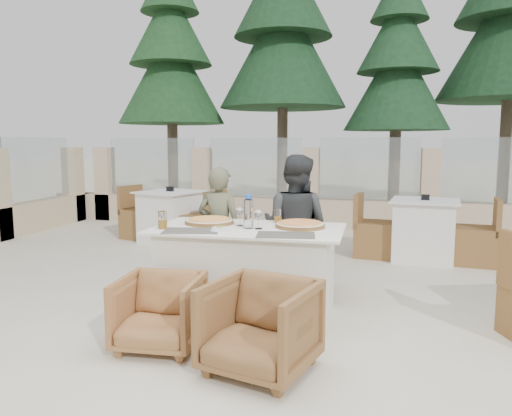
% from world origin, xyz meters
% --- Properties ---
extents(ground, '(80.00, 80.00, 0.00)m').
position_xyz_m(ground, '(0.00, 0.00, 0.00)').
color(ground, beige).
rests_on(ground, ground).
extents(sand_patch, '(30.00, 16.00, 0.01)m').
position_xyz_m(sand_patch, '(0.00, 14.00, 0.01)').
color(sand_patch, beige).
rests_on(sand_patch, ground).
extents(perimeter_wall_far, '(10.00, 0.34, 1.60)m').
position_xyz_m(perimeter_wall_far, '(0.00, 4.80, 0.80)').
color(perimeter_wall_far, beige).
rests_on(perimeter_wall_far, ground).
extents(pine_far_left, '(2.42, 2.42, 5.50)m').
position_xyz_m(pine_far_left, '(-3.50, 7.00, 2.75)').
color(pine_far_left, '#204C25').
rests_on(pine_far_left, ground).
extents(pine_mid_left, '(2.86, 2.86, 6.50)m').
position_xyz_m(pine_mid_left, '(-1.00, 7.50, 3.25)').
color(pine_mid_left, '#1C4223').
rests_on(pine_mid_left, ground).
extents(pine_centre, '(2.20, 2.20, 5.00)m').
position_xyz_m(pine_centre, '(1.50, 7.20, 2.50)').
color(pine_centre, '#1D4525').
rests_on(pine_centre, ground).
extents(pine_mid_right, '(2.99, 2.99, 6.80)m').
position_xyz_m(pine_mid_right, '(3.80, 7.80, 3.40)').
color(pine_mid_right, '#1A3E21').
rests_on(pine_mid_right, ground).
extents(dining_table, '(1.60, 0.90, 0.77)m').
position_xyz_m(dining_table, '(0.07, 0.10, 0.39)').
color(dining_table, silver).
rests_on(dining_table, ground).
extents(placemat_near_left, '(0.50, 0.38, 0.00)m').
position_xyz_m(placemat_near_left, '(-0.34, -0.16, 0.77)').
color(placemat_near_left, '#57534A').
rests_on(placemat_near_left, dining_table).
extents(placemat_near_right, '(0.49, 0.36, 0.00)m').
position_xyz_m(placemat_near_right, '(0.44, -0.16, 0.77)').
color(placemat_near_right, '#514D46').
rests_on(placemat_near_right, dining_table).
extents(pizza_left, '(0.49, 0.49, 0.06)m').
position_xyz_m(pizza_left, '(-0.32, 0.23, 0.80)').
color(pizza_left, orange).
rests_on(pizza_left, dining_table).
extents(pizza_right, '(0.52, 0.52, 0.05)m').
position_xyz_m(pizza_right, '(0.49, 0.22, 0.80)').
color(pizza_right, '#E2521E').
rests_on(pizza_right, dining_table).
extents(water_bottle, '(0.11, 0.11, 0.29)m').
position_xyz_m(water_bottle, '(0.08, 0.08, 0.91)').
color(water_bottle, '#BDD9F9').
rests_on(water_bottle, dining_table).
extents(wine_glass_centre, '(0.08, 0.08, 0.18)m').
position_xyz_m(wine_glass_centre, '(-0.02, 0.18, 0.86)').
color(wine_glass_centre, silver).
rests_on(wine_glass_centre, dining_table).
extents(wine_glass_near, '(0.10, 0.10, 0.18)m').
position_xyz_m(wine_glass_near, '(0.17, 0.06, 0.86)').
color(wine_glass_near, white).
rests_on(wine_glass_near, dining_table).
extents(beer_glass_left, '(0.09, 0.09, 0.15)m').
position_xyz_m(beer_glass_left, '(-0.61, -0.11, 0.84)').
color(beer_glass_left, orange).
rests_on(beer_glass_left, dining_table).
extents(beer_glass_right, '(0.06, 0.06, 0.13)m').
position_xyz_m(beer_glass_right, '(0.26, 0.43, 0.83)').
color(beer_glass_right, orange).
rests_on(beer_glass_right, dining_table).
extents(olive_dish, '(0.12, 0.12, 0.04)m').
position_xyz_m(olive_dish, '(-0.12, -0.10, 0.79)').
color(olive_dish, silver).
rests_on(olive_dish, dining_table).
extents(armchair_far_left, '(0.69, 0.71, 0.64)m').
position_xyz_m(armchair_far_left, '(-0.44, 0.64, 0.32)').
color(armchair_far_left, brown).
rests_on(armchair_far_left, ground).
extents(armchair_far_right, '(0.78, 0.80, 0.66)m').
position_xyz_m(armchair_far_right, '(0.37, 0.83, 0.33)').
color(armchair_far_right, olive).
rests_on(armchair_far_right, ground).
extents(armchair_near_left, '(0.61, 0.62, 0.54)m').
position_xyz_m(armchair_near_left, '(-0.39, -0.71, 0.27)').
color(armchair_near_left, '#966336').
rests_on(armchair_near_left, ground).
extents(armchair_near_right, '(0.80, 0.81, 0.60)m').
position_xyz_m(armchair_near_right, '(0.41, -0.91, 0.30)').
color(armchair_near_right, brown).
rests_on(armchair_near_right, ground).
extents(diner_left, '(0.49, 0.35, 1.26)m').
position_xyz_m(diner_left, '(-0.37, 0.70, 0.63)').
color(diner_left, '#5C5D44').
rests_on(diner_left, ground).
extents(diner_right, '(0.77, 0.67, 1.38)m').
position_xyz_m(diner_right, '(0.37, 0.73, 0.69)').
color(diner_right, '#313436').
rests_on(diner_right, ground).
extents(bg_table_a, '(1.81, 1.29, 0.77)m').
position_xyz_m(bg_table_a, '(-1.85, 2.95, 0.39)').
color(bg_table_a, white).
rests_on(bg_table_a, ground).
extents(bg_table_b, '(1.73, 1.02, 0.77)m').
position_xyz_m(bg_table_b, '(1.73, 2.62, 0.39)').
color(bg_table_b, white).
rests_on(bg_table_b, ground).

